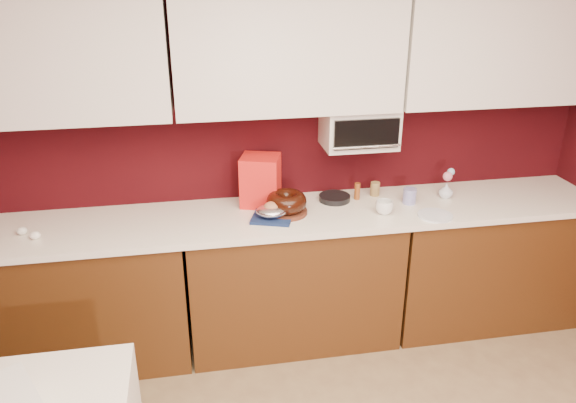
{
  "coord_description": "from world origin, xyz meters",
  "views": [
    {
      "loc": [
        -0.59,
        -1.15,
        2.32
      ],
      "look_at": [
        -0.05,
        1.84,
        1.02
      ],
      "focal_mm": 35.0,
      "sensor_mm": 36.0,
      "label": 1
    }
  ],
  "objects_px": {
    "coffee_mug": "(384,206)",
    "bundt_cake": "(287,201)",
    "flower_vase": "(446,190)",
    "foil_ham_nest": "(272,211)",
    "pandoro_box": "(261,180)",
    "blue_jar": "(410,196)",
    "toaster_oven": "(359,127)"
  },
  "relations": [
    {
      "from": "foil_ham_nest",
      "to": "pandoro_box",
      "type": "height_order",
      "value": "pandoro_box"
    },
    {
      "from": "coffee_mug",
      "to": "flower_vase",
      "type": "bearing_deg",
      "value": 19.76
    },
    {
      "from": "bundt_cake",
      "to": "blue_jar",
      "type": "height_order",
      "value": "bundt_cake"
    },
    {
      "from": "toaster_oven",
      "to": "flower_vase",
      "type": "distance_m",
      "value": 0.72
    },
    {
      "from": "toaster_oven",
      "to": "flower_vase",
      "type": "bearing_deg",
      "value": -10.47
    },
    {
      "from": "toaster_oven",
      "to": "pandoro_box",
      "type": "bearing_deg",
      "value": 179.49
    },
    {
      "from": "pandoro_box",
      "to": "flower_vase",
      "type": "distance_m",
      "value": 1.21
    },
    {
      "from": "toaster_oven",
      "to": "coffee_mug",
      "type": "height_order",
      "value": "toaster_oven"
    },
    {
      "from": "blue_jar",
      "to": "foil_ham_nest",
      "type": "bearing_deg",
      "value": -174.77
    },
    {
      "from": "coffee_mug",
      "to": "flower_vase",
      "type": "relative_size",
      "value": 0.94
    },
    {
      "from": "foil_ham_nest",
      "to": "flower_vase",
      "type": "relative_size",
      "value": 1.74
    },
    {
      "from": "foil_ham_nest",
      "to": "flower_vase",
      "type": "bearing_deg",
      "value": 6.3
    },
    {
      "from": "toaster_oven",
      "to": "blue_jar",
      "type": "relative_size",
      "value": 4.5
    },
    {
      "from": "bundt_cake",
      "to": "blue_jar",
      "type": "bearing_deg",
      "value": 1.26
    },
    {
      "from": "foil_ham_nest",
      "to": "blue_jar",
      "type": "bearing_deg",
      "value": 5.23
    },
    {
      "from": "foil_ham_nest",
      "to": "coffee_mug",
      "type": "height_order",
      "value": "coffee_mug"
    },
    {
      "from": "foil_ham_nest",
      "to": "coffee_mug",
      "type": "bearing_deg",
      "value": -3.67
    },
    {
      "from": "coffee_mug",
      "to": "bundt_cake",
      "type": "bearing_deg",
      "value": 169.48
    },
    {
      "from": "toaster_oven",
      "to": "flower_vase",
      "type": "height_order",
      "value": "toaster_oven"
    },
    {
      "from": "pandoro_box",
      "to": "bundt_cake",
      "type": "bearing_deg",
      "value": -34.99
    },
    {
      "from": "coffee_mug",
      "to": "flower_vase",
      "type": "distance_m",
      "value": 0.51
    },
    {
      "from": "bundt_cake",
      "to": "coffee_mug",
      "type": "distance_m",
      "value": 0.6
    },
    {
      "from": "bundt_cake",
      "to": "toaster_oven",
      "type": "bearing_deg",
      "value": 19.35
    },
    {
      "from": "foil_ham_nest",
      "to": "flower_vase",
      "type": "height_order",
      "value": "flower_vase"
    },
    {
      "from": "pandoro_box",
      "to": "coffee_mug",
      "type": "xyz_separation_m",
      "value": [
        0.72,
        -0.29,
        -0.11
      ]
    },
    {
      "from": "pandoro_box",
      "to": "blue_jar",
      "type": "bearing_deg",
      "value": 8.04
    },
    {
      "from": "coffee_mug",
      "to": "blue_jar",
      "type": "distance_m",
      "value": 0.25
    },
    {
      "from": "foil_ham_nest",
      "to": "bundt_cake",
      "type": "bearing_deg",
      "value": 32.71
    },
    {
      "from": "toaster_oven",
      "to": "blue_jar",
      "type": "distance_m",
      "value": 0.55
    },
    {
      "from": "blue_jar",
      "to": "pandoro_box",
      "type": "bearing_deg",
      "value": 170.32
    },
    {
      "from": "toaster_oven",
      "to": "coffee_mug",
      "type": "relative_size",
      "value": 4.35
    },
    {
      "from": "bundt_cake",
      "to": "pandoro_box",
      "type": "distance_m",
      "value": 0.24
    }
  ]
}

